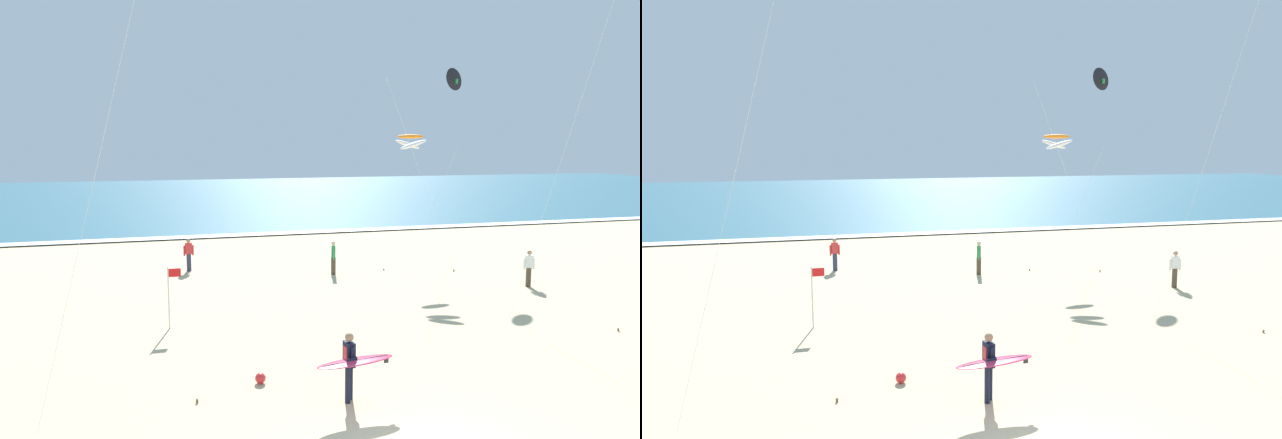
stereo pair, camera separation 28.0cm
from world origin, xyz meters
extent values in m
cube|color=#2D6075|center=(0.00, 58.96, 0.04)|extent=(160.00, 60.00, 0.08)
cube|color=white|center=(0.00, 29.26, 0.09)|extent=(160.00, 1.36, 0.01)
cylinder|color=black|center=(-0.65, 3.24, 0.44)|extent=(0.13, 0.13, 0.88)
cylinder|color=black|center=(-0.53, 3.42, 0.44)|extent=(0.13, 0.13, 0.88)
cube|color=black|center=(-0.59, 3.33, 1.18)|extent=(0.23, 0.36, 0.60)
cube|color=red|center=(-0.70, 3.32, 1.22)|extent=(0.03, 0.20, 0.32)
sphere|color=#A87A59|center=(-0.59, 3.33, 1.60)|extent=(0.21, 0.21, 0.21)
cylinder|color=black|center=(-0.57, 3.10, 1.29)|extent=(0.09, 0.09, 0.26)
cylinder|color=black|center=(-0.63, 3.01, 1.16)|extent=(0.26, 0.10, 0.14)
cylinder|color=black|center=(-0.61, 3.56, 1.14)|extent=(0.09, 0.09, 0.56)
ellipsoid|color=#D83359|center=(-0.56, 2.97, 1.12)|extent=(1.96, 0.69, 0.14)
cube|color=#333333|center=(-0.56, 2.97, 1.16)|extent=(1.69, 0.17, 0.07)
cube|color=#262628|center=(0.24, 3.04, 1.05)|extent=(0.12, 0.02, 0.14)
cylinder|color=silver|center=(8.26, 6.93, 6.81)|extent=(2.84, 1.97, 13.41)
cylinder|color=brown|center=(9.67, 5.95, 0.05)|extent=(0.06, 0.06, 0.10)
cone|color=black|center=(10.17, 18.50, 9.43)|extent=(1.21, 0.73, 1.18)
cube|color=green|center=(10.17, 18.50, 9.29)|extent=(0.17, 0.40, 0.24)
cylinder|color=silver|center=(7.93, 17.62, 4.63)|extent=(4.49, 1.76, 9.07)
cylinder|color=brown|center=(5.69, 16.75, 0.05)|extent=(0.06, 0.06, 0.10)
cylinder|color=silver|center=(-5.81, 3.77, 6.76)|extent=(3.38, 0.90, 13.33)
cylinder|color=brown|center=(-4.13, 4.22, 0.05)|extent=(0.06, 0.06, 0.10)
ellipsoid|color=white|center=(7.02, 17.21, 6.09)|extent=(1.32, 0.79, 0.57)
ellipsoid|color=orange|center=(6.74, 16.25, 6.47)|extent=(1.32, 0.79, 0.20)
ellipsoid|color=white|center=(6.46, 15.30, 6.09)|extent=(1.32, 0.79, 0.57)
cylinder|color=silver|center=(7.81, 15.94, 3.05)|extent=(2.14, 0.64, 5.90)
cylinder|color=brown|center=(8.87, 15.63, 0.05)|extent=(0.06, 0.06, 0.10)
cylinder|color=#4C3D2D|center=(3.07, 16.58, 0.42)|extent=(0.22, 0.22, 0.84)
cube|color=#339351|center=(3.07, 16.58, 1.11)|extent=(0.26, 0.36, 0.54)
sphere|color=beige|center=(3.07, 16.58, 1.49)|extent=(0.20, 0.20, 0.20)
cylinder|color=#339351|center=(3.02, 16.38, 1.01)|extent=(0.08, 0.08, 0.50)
cylinder|color=#339351|center=(3.13, 16.78, 1.01)|extent=(0.08, 0.08, 0.50)
cylinder|color=#4C3D2D|center=(10.49, 12.03, 0.42)|extent=(0.22, 0.22, 0.84)
cube|color=white|center=(10.49, 12.03, 1.11)|extent=(0.35, 0.25, 0.54)
sphere|color=#A87A59|center=(10.49, 12.03, 1.49)|extent=(0.20, 0.20, 0.20)
cylinder|color=white|center=(10.69, 11.98, 1.01)|extent=(0.08, 0.08, 0.50)
cylinder|color=white|center=(10.28, 12.08, 1.01)|extent=(0.08, 0.08, 0.50)
cylinder|color=#2D334C|center=(-3.44, 19.20, 0.42)|extent=(0.22, 0.22, 0.84)
cube|color=red|center=(-3.44, 19.20, 1.11)|extent=(0.34, 0.23, 0.54)
sphere|color=#A87A59|center=(-3.44, 19.20, 1.49)|extent=(0.20, 0.20, 0.20)
cylinder|color=red|center=(-3.23, 19.23, 1.01)|extent=(0.08, 0.08, 0.50)
cylinder|color=red|center=(-3.65, 19.17, 1.01)|extent=(0.08, 0.08, 0.50)
cylinder|color=silver|center=(-4.60, 10.27, 1.05)|extent=(0.05, 0.05, 2.10)
cube|color=red|center=(-4.38, 10.27, 1.90)|extent=(0.40, 0.02, 0.28)
sphere|color=red|center=(-2.47, 4.95, 0.14)|extent=(0.28, 0.28, 0.28)
camera|label=1|loc=(-4.95, -9.55, 6.21)|focal=33.22mm
camera|label=2|loc=(-4.68, -9.63, 6.21)|focal=33.22mm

